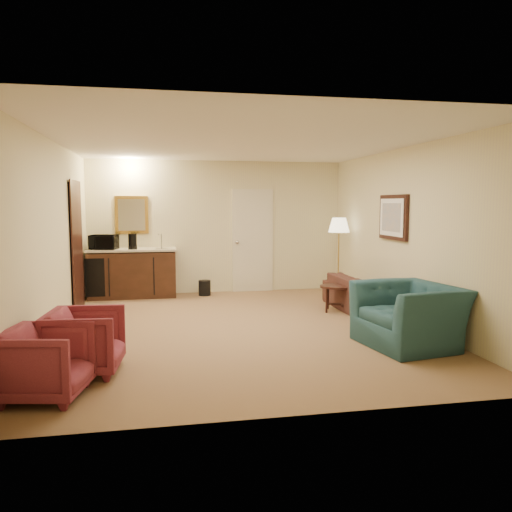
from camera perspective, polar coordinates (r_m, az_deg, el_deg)
The scene contains 12 objects.
ground at distance 7.17m, azimuth -1.64°, elevation -8.23°, with size 6.00×6.00×0.00m, color #8F6B48.
room_walls at distance 7.70m, azimuth -3.31°, elevation 5.65°, with size 5.02×6.01×2.61m.
wetbar_cabinet at distance 9.69m, azimuth -13.94°, elevation -1.90°, with size 1.64×0.58×0.92m, color #3A1D12.
sofa at distance 8.35m, azimuth 12.31°, elevation -3.67°, with size 1.94×0.57×0.76m, color black.
teal_armchair at distance 6.48m, azimuth 17.12°, elevation -5.36°, with size 1.18×0.77×1.03m, color #1E444B.
rose_chair_near at distance 5.53m, azimuth -18.96°, elevation -8.87°, with size 0.72×0.68×0.75m, color maroon.
rose_chair_far at distance 4.98m, azimuth -22.91°, elevation -10.81°, with size 0.71×0.66×0.73m, color maroon.
coffee_table at distance 8.31m, azimuth 9.88°, elevation -4.78°, with size 0.77×0.52×0.44m, color black.
floor_lamp at distance 9.59m, azimuth 9.40°, elevation -0.11°, with size 0.40×0.40×1.51m, color #B5903C.
waste_bin at distance 9.68m, azimuth -5.90°, elevation -3.65°, with size 0.23×0.23×0.29m, color black.
microwave at distance 9.64m, azimuth -17.01°, elevation 1.70°, with size 0.48×0.27×0.33m, color black.
coffee_maker at distance 9.53m, azimuth -13.92°, elevation 1.63°, with size 0.15×0.15×0.29m, color black.
Camera 1 is at (-1.10, -6.86, 1.76)m, focal length 35.00 mm.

